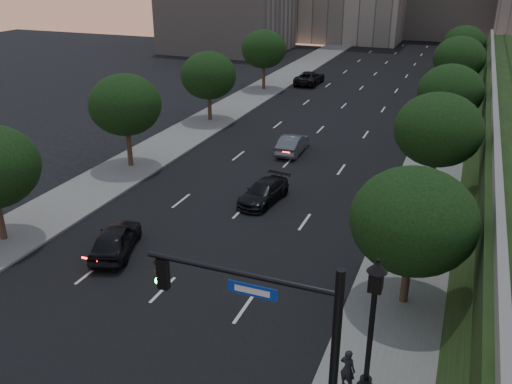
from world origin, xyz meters
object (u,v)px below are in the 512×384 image
at_px(traffic_signal_mast, 294,368).
at_px(sedan_far_right, 413,107).
at_px(pedestrian_c, 417,221).
at_px(sedan_mid_left, 293,144).
at_px(pedestrian_b, 410,252).
at_px(sedan_near_right, 264,192).
at_px(sedan_far_left, 310,78).
at_px(sedan_near_left, 116,239).
at_px(street_lamp, 370,340).
at_px(pedestrian_a, 348,369).

height_order(traffic_signal_mast, sedan_far_right, traffic_signal_mast).
height_order(sedan_far_right, pedestrian_c, pedestrian_c).
bearing_deg(sedan_mid_left, pedestrian_b, 124.95).
bearing_deg(sedan_near_right, sedan_far_left, 109.25).
bearing_deg(sedan_near_left, traffic_signal_mast, 125.45).
relative_size(traffic_signal_mast, sedan_far_left, 1.26).
bearing_deg(traffic_signal_mast, sedan_mid_left, 107.89).
xyz_separation_m(sedan_near_left, sedan_far_right, (10.87, 33.19, -0.08)).
relative_size(sedan_near_left, sedan_far_left, 0.81).
bearing_deg(sedan_near_right, sedan_near_left, -111.22).
height_order(sedan_mid_left, sedan_far_left, sedan_far_left).
distance_m(traffic_signal_mast, sedan_mid_left, 28.44).
relative_size(street_lamp, pedestrian_b, 3.27).
xyz_separation_m(sedan_near_left, sedan_near_right, (4.76, 8.67, -0.12)).
bearing_deg(traffic_signal_mast, sedan_near_right, 113.25).
xyz_separation_m(pedestrian_b, pedestrian_c, (-0.06, 3.65, -0.03)).
xyz_separation_m(sedan_far_right, pedestrian_b, (3.25, -29.52, 0.32)).
bearing_deg(sedan_far_left, sedan_near_left, 94.05).
distance_m(sedan_far_right, pedestrian_b, 29.70).
relative_size(traffic_signal_mast, street_lamp, 1.25).
relative_size(sedan_near_left, pedestrian_a, 2.87).
height_order(sedan_mid_left, sedan_near_right, sedan_mid_left).
xyz_separation_m(street_lamp, pedestrian_b, (0.32, 9.20, -1.63)).
xyz_separation_m(sedan_far_right, pedestrian_a, (2.24, -38.39, 0.24)).
distance_m(street_lamp, sedan_near_right, 16.95).
bearing_deg(sedan_far_left, pedestrian_b, 113.81).
bearing_deg(pedestrian_c, sedan_far_left, -61.10).
bearing_deg(sedan_mid_left, sedan_near_left, 77.67).
distance_m(sedan_mid_left, pedestrian_b, 17.89).
distance_m(sedan_far_left, pedestrian_a, 50.27).
xyz_separation_m(traffic_signal_mast, sedan_far_right, (-1.39, 41.99, -2.98)).
relative_size(sedan_mid_left, sedan_far_left, 0.80).
relative_size(sedan_mid_left, sedan_far_right, 1.09).
xyz_separation_m(traffic_signal_mast, pedestrian_c, (1.79, 16.12, -2.69)).
height_order(street_lamp, sedan_near_right, street_lamp).
bearing_deg(sedan_far_left, sedan_mid_left, 104.41).
bearing_deg(traffic_signal_mast, pedestrian_c, 83.66).
relative_size(traffic_signal_mast, sedan_mid_left, 1.58).
bearing_deg(pedestrian_c, traffic_signal_mast, 87.74).
xyz_separation_m(street_lamp, sedan_far_right, (-2.93, 38.73, -1.94)).
bearing_deg(street_lamp, sedan_far_right, 94.32).
bearing_deg(traffic_signal_mast, street_lamp, 64.85).
bearing_deg(street_lamp, traffic_signal_mast, -115.15).
relative_size(street_lamp, sedan_far_left, 1.01).
bearing_deg(pedestrian_b, sedan_mid_left, -57.17).
bearing_deg(sedan_near_right, pedestrian_c, -0.71).
bearing_deg(sedan_far_right, sedan_far_left, 154.59).
height_order(traffic_signal_mast, street_lamp, traffic_signal_mast).
height_order(street_lamp, sedan_far_right, street_lamp).
bearing_deg(sedan_far_right, sedan_near_right, -93.66).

